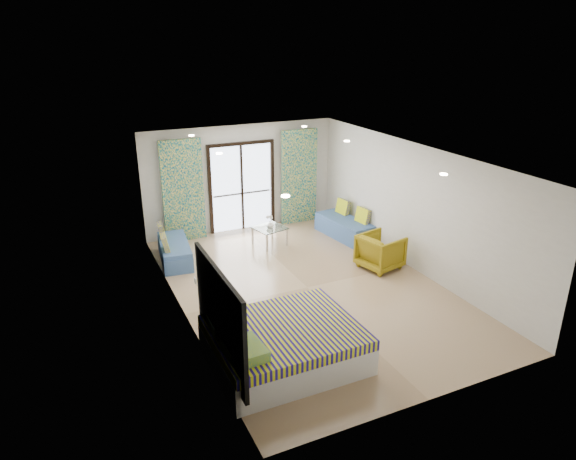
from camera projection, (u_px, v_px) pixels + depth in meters
name	position (u px, v px, depth m)	size (l,w,h in m)	color
floor	(307.00, 287.00, 10.33)	(5.00, 7.50, 0.01)	#927657
ceiling	(309.00, 155.00, 9.36)	(5.00, 7.50, 0.01)	silver
wall_back	(241.00, 178.00, 13.02)	(5.00, 0.01, 2.70)	silver
wall_front	(439.00, 316.00, 6.67)	(5.00, 0.01, 2.70)	silver
wall_left	(180.00, 246.00, 8.86)	(0.01, 7.50, 2.70)	silver
wall_right	(414.00, 207.00, 10.83)	(0.01, 7.50, 2.70)	silver
balcony_door	(242.00, 182.00, 13.03)	(1.76, 0.08, 2.28)	black
balcony_rail	(242.00, 193.00, 13.15)	(1.52, 0.03, 0.04)	#595451
curtain_left	(183.00, 191.00, 12.30)	(1.00, 0.10, 2.50)	beige
curtain_right	(299.00, 177.00, 13.52)	(1.00, 0.10, 2.50)	beige
downlight_a	(285.00, 196.00, 7.13)	(0.12, 0.12, 0.02)	#FFE0B2
downlight_b	(444.00, 174.00, 8.23)	(0.12, 0.12, 0.02)	#FFE0B2
downlight_c	(219.00, 153.00, 9.67)	(0.12, 0.12, 0.02)	#FFE0B2
downlight_d	(347.00, 141.00, 10.77)	(0.12, 0.12, 0.02)	#FFE0B2
downlight_e	(191.00, 135.00, 11.36)	(0.12, 0.12, 0.02)	#FFE0B2
downlight_f	(304.00, 126.00, 12.47)	(0.12, 0.12, 0.02)	#FFE0B2
headboard	(220.00, 317.00, 7.23)	(0.06, 2.10, 1.50)	black
switch_plate	(195.00, 281.00, 8.28)	(0.02, 0.10, 0.10)	silver
bed	(283.00, 344.00, 7.87)	(2.23, 1.82, 0.77)	silver
daybed_left	(174.00, 251.00, 11.47)	(0.80, 1.65, 0.78)	#3B5B8E
daybed_right	(345.00, 227.00, 12.83)	(0.86, 1.76, 0.83)	#3B5B8E
coffee_table	(270.00, 229.00, 12.28)	(0.82, 0.82, 0.78)	silver
vase	(270.00, 225.00, 12.18)	(0.17, 0.17, 0.17)	white
armchair	(381.00, 250.00, 11.07)	(0.81, 0.76, 0.84)	olive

